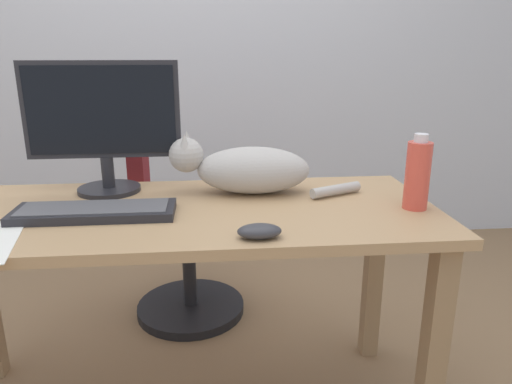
# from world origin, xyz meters

# --- Properties ---
(back_wall) EXTENTS (6.00, 0.04, 2.60)m
(back_wall) POSITION_xyz_m (0.00, 1.51, 1.30)
(back_wall) COLOR silver
(back_wall) RESTS_ON ground_plane
(desk) EXTENTS (1.53, 0.62, 0.71)m
(desk) POSITION_xyz_m (0.00, 0.00, 0.60)
(desk) COLOR tan
(desk) RESTS_ON ground_plane
(office_chair) EXTENTS (0.48, 0.48, 0.93)m
(office_chair) POSITION_xyz_m (-0.06, 0.62, 0.40)
(office_chair) COLOR black
(office_chair) RESTS_ON ground_plane
(monitor) EXTENTS (0.48, 0.20, 0.41)m
(monitor) POSITION_xyz_m (-0.23, 0.20, 0.94)
(monitor) COLOR #232328
(monitor) RESTS_ON desk
(keyboard) EXTENTS (0.44, 0.15, 0.03)m
(keyboard) POSITION_xyz_m (-0.22, -0.04, 0.72)
(keyboard) COLOR #232328
(keyboard) RESTS_ON desk
(cat) EXTENTS (0.61, 0.22, 0.20)m
(cat) POSITION_xyz_m (0.22, 0.14, 0.79)
(cat) COLOR #B2ADA8
(cat) RESTS_ON desk
(computer_mouse) EXTENTS (0.11, 0.06, 0.04)m
(computer_mouse) POSITION_xyz_m (0.22, -0.25, 0.73)
(computer_mouse) COLOR #333338
(computer_mouse) RESTS_ON desk
(water_bottle) EXTENTS (0.07, 0.07, 0.22)m
(water_bottle) POSITION_xyz_m (0.69, -0.06, 0.81)
(water_bottle) COLOR #D84C3D
(water_bottle) RESTS_ON desk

